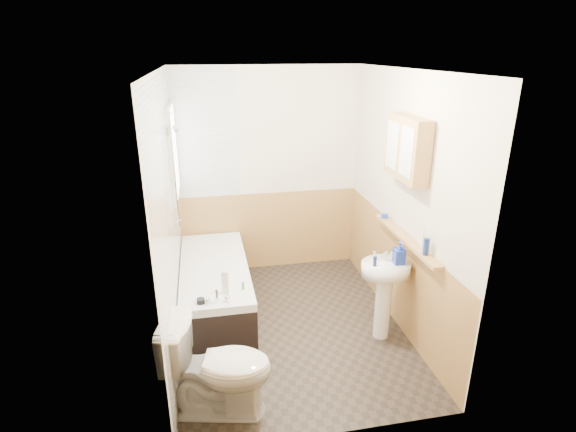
# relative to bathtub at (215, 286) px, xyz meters

# --- Properties ---
(floor) EXTENTS (2.80, 2.80, 0.00)m
(floor) POSITION_rel_bathtub_xyz_m (0.73, -0.50, -0.27)
(floor) COLOR black
(floor) RESTS_ON ground
(ceiling) EXTENTS (2.80, 2.80, 0.00)m
(ceiling) POSITION_rel_bathtub_xyz_m (0.73, -0.50, 2.23)
(ceiling) COLOR white
(ceiling) RESTS_ON ground
(wall_back) EXTENTS (2.20, 0.02, 2.50)m
(wall_back) POSITION_rel_bathtub_xyz_m (0.73, 0.91, 0.98)
(wall_back) COLOR beige
(wall_back) RESTS_ON ground
(wall_front) EXTENTS (2.20, 0.02, 2.50)m
(wall_front) POSITION_rel_bathtub_xyz_m (0.73, -1.91, 0.98)
(wall_front) COLOR beige
(wall_front) RESTS_ON ground
(wall_left) EXTENTS (0.02, 2.80, 2.50)m
(wall_left) POSITION_rel_bathtub_xyz_m (-0.38, -0.50, 0.98)
(wall_left) COLOR beige
(wall_left) RESTS_ON ground
(wall_right) EXTENTS (0.02, 2.80, 2.50)m
(wall_right) POSITION_rel_bathtub_xyz_m (1.84, -0.50, 0.98)
(wall_right) COLOR beige
(wall_right) RESTS_ON ground
(wainscot_right) EXTENTS (0.01, 2.80, 1.00)m
(wainscot_right) POSITION_rel_bathtub_xyz_m (1.82, -0.50, 0.23)
(wainscot_right) COLOR #B08448
(wainscot_right) RESTS_ON wall_right
(wainscot_front) EXTENTS (2.20, 0.01, 1.00)m
(wainscot_front) POSITION_rel_bathtub_xyz_m (0.73, -1.88, 0.23)
(wainscot_front) COLOR #B08448
(wainscot_front) RESTS_ON wall_front
(wainscot_back) EXTENTS (2.20, 0.01, 1.00)m
(wainscot_back) POSITION_rel_bathtub_xyz_m (0.73, 0.89, 0.23)
(wainscot_back) COLOR #B08448
(wainscot_back) RESTS_ON wall_back
(tile_cladding_left) EXTENTS (0.01, 2.80, 2.50)m
(tile_cladding_left) POSITION_rel_bathtub_xyz_m (-0.36, -0.50, 0.98)
(tile_cladding_left) COLOR white
(tile_cladding_left) RESTS_ON wall_left
(tile_return_back) EXTENTS (0.75, 0.01, 1.50)m
(tile_return_back) POSITION_rel_bathtub_xyz_m (0.00, 0.89, 1.48)
(tile_return_back) COLOR white
(tile_return_back) RESTS_ON wall_back
(window) EXTENTS (0.03, 0.79, 0.99)m
(window) POSITION_rel_bathtub_xyz_m (-0.33, 0.45, 1.38)
(window) COLOR white
(window) RESTS_ON wall_left
(bathtub) EXTENTS (0.70, 1.72, 0.66)m
(bathtub) POSITION_rel_bathtub_xyz_m (0.00, 0.00, 0.00)
(bathtub) COLOR black
(bathtub) RESTS_ON floor
(shower_riser) EXTENTS (0.10, 0.08, 1.16)m
(shower_riser) POSITION_rel_bathtub_xyz_m (-0.31, -0.00, 1.40)
(shower_riser) COLOR silver
(shower_riser) RESTS_ON wall_left
(toilet) EXTENTS (0.90, 0.62, 0.80)m
(toilet) POSITION_rel_bathtub_xyz_m (-0.03, -1.50, 0.13)
(toilet) COLOR white
(toilet) RESTS_ON floor
(sink) EXTENTS (0.47, 0.38, 0.91)m
(sink) POSITION_rel_bathtub_xyz_m (1.57, -0.82, 0.30)
(sink) COLOR white
(sink) RESTS_ON floor
(pine_shelf) EXTENTS (0.10, 1.27, 0.03)m
(pine_shelf) POSITION_rel_bathtub_xyz_m (1.77, -0.75, 0.73)
(pine_shelf) COLOR #B08448
(pine_shelf) RESTS_ON wall_right
(medicine_cabinet) EXTENTS (0.16, 0.62, 0.56)m
(medicine_cabinet) POSITION_rel_bathtub_xyz_m (1.74, -0.67, 1.56)
(medicine_cabinet) COLOR #B08448
(medicine_cabinet) RESTS_ON wall_right
(foam_can) EXTENTS (0.06, 0.06, 0.15)m
(foam_can) POSITION_rel_bathtub_xyz_m (1.77, -1.14, 0.82)
(foam_can) COLOR navy
(foam_can) RESTS_ON pine_shelf
(green_bottle) EXTENTS (0.05, 0.05, 0.23)m
(green_bottle) POSITION_rel_bathtub_xyz_m (1.77, -1.08, 0.86)
(green_bottle) COLOR silver
(green_bottle) RESTS_ON pine_shelf
(black_jar) EXTENTS (0.08, 0.08, 0.04)m
(black_jar) POSITION_rel_bathtub_xyz_m (1.77, -0.24, 0.76)
(black_jar) COLOR #19339E
(black_jar) RESTS_ON pine_shelf
(soap_bottle) EXTENTS (0.11, 0.22, 0.10)m
(soap_bottle) POSITION_rel_bathtub_xyz_m (1.67, -0.86, 0.58)
(soap_bottle) COLOR #19339E
(soap_bottle) RESTS_ON sink
(clear_bottle) EXTENTS (0.04, 0.04, 0.09)m
(clear_bottle) POSITION_rel_bathtub_xyz_m (1.44, -0.86, 0.58)
(clear_bottle) COLOR navy
(clear_bottle) RESTS_ON sink
(blue_gel) EXTENTS (0.07, 0.06, 0.22)m
(blue_gel) POSITION_rel_bathtub_xyz_m (0.09, -0.61, 0.36)
(blue_gel) COLOR silver
(blue_gel) RESTS_ON bathtub
(cream_jar) EXTENTS (0.09, 0.09, 0.05)m
(cream_jar) POSITION_rel_bathtub_xyz_m (-0.14, -0.75, 0.27)
(cream_jar) COLOR black
(cream_jar) RESTS_ON bathtub
(orange_bottle) EXTENTS (0.03, 0.03, 0.08)m
(orange_bottle) POSITION_rel_bathtub_xyz_m (0.25, -0.57, 0.29)
(orange_bottle) COLOR #388447
(orange_bottle) RESTS_ON bathtub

